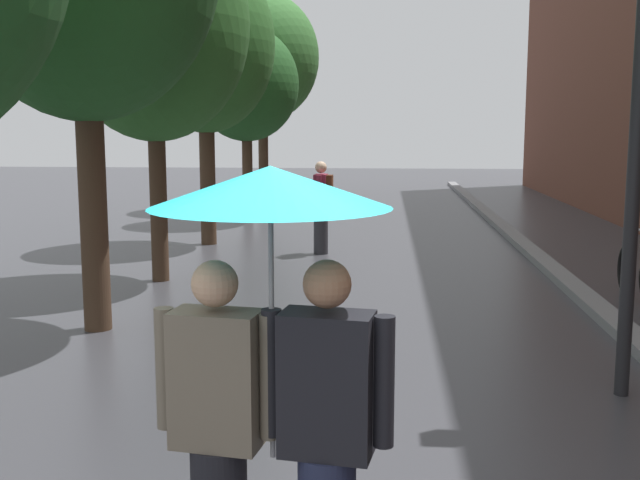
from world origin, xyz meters
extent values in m
cube|color=slate|center=(3.20, 10.00, 0.06)|extent=(0.30, 36.00, 0.12)
cylinder|color=#473323|center=(-2.68, 5.34, 1.39)|extent=(0.31, 0.31, 2.79)
cylinder|color=#473323|center=(-2.78, 8.13, 1.24)|extent=(0.25, 0.25, 2.49)
ellipsoid|color=#2D6628|center=(-2.78, 8.13, 3.76)|extent=(2.77, 2.77, 3.39)
cylinder|color=#473323|center=(-2.88, 11.74, 1.29)|extent=(0.30, 0.30, 2.58)
ellipsoid|color=#2D6628|center=(-2.88, 11.74, 3.85)|extent=(2.67, 2.67, 3.37)
cylinder|color=#473323|center=(-2.77, 15.43, 1.14)|extent=(0.25, 0.25, 2.28)
ellipsoid|color=#235623|center=(-2.77, 15.43, 3.29)|extent=(2.51, 2.51, 2.71)
cylinder|color=#473323|center=(-2.86, 18.44, 1.43)|extent=(0.27, 0.27, 2.86)
ellipsoid|color=#387533|center=(-2.86, 18.44, 4.18)|extent=(3.13, 3.13, 3.53)
torus|color=black|center=(3.84, 7.67, 0.35)|extent=(0.07, 0.70, 0.70)
cylinder|color=#233DA8|center=(3.93, 7.66, 0.64)|extent=(0.04, 0.04, 0.58)
cylinder|color=#9E9EA3|center=(3.93, 7.66, 0.93)|extent=(0.03, 0.46, 0.03)
cube|color=#665B4C|center=(-0.19, 0.41, 1.15)|extent=(0.43, 0.28, 0.63)
sphere|color=tan|center=(-0.19, 0.41, 1.59)|extent=(0.21, 0.21, 0.21)
cylinder|color=#665B4C|center=(-0.43, 0.45, 1.18)|extent=(0.09, 0.09, 0.56)
cylinder|color=#665B4C|center=(0.06, 0.37, 1.18)|extent=(0.09, 0.09, 0.56)
cube|color=black|center=(0.32, 0.33, 1.17)|extent=(0.43, 0.28, 0.64)
sphere|color=#9E7051|center=(0.32, 0.33, 1.61)|extent=(0.21, 0.21, 0.21)
cylinder|color=black|center=(0.07, 0.37, 1.20)|extent=(0.09, 0.09, 0.57)
cylinder|color=black|center=(0.56, 0.29, 1.20)|extent=(0.09, 0.09, 0.57)
cylinder|color=#9E9EA3|center=(0.07, 0.39, 1.38)|extent=(0.02, 0.02, 1.15)
cone|color=#1EB2C6|center=(0.07, 0.39, 2.02)|extent=(1.05, 1.05, 0.18)
cylinder|color=black|center=(2.60, 3.64, 1.83)|extent=(0.12, 0.12, 3.67)
cylinder|color=#2D2D33|center=(-0.59, 10.76, 0.41)|extent=(0.26, 0.26, 0.82)
cube|color=maroon|center=(-0.59, 10.76, 1.13)|extent=(0.24, 0.41, 0.62)
sphere|color=beige|center=(-0.59, 10.76, 1.57)|extent=(0.21, 0.21, 0.21)
cylinder|color=maroon|center=(-0.61, 10.51, 1.16)|extent=(0.09, 0.09, 0.56)
cylinder|color=maroon|center=(-0.58, 11.01, 1.16)|extent=(0.09, 0.09, 0.56)
cube|color=#592D19|center=(-0.45, 10.76, 1.25)|extent=(0.15, 0.27, 0.36)
camera|label=1|loc=(0.56, -2.84, 2.27)|focal=42.79mm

